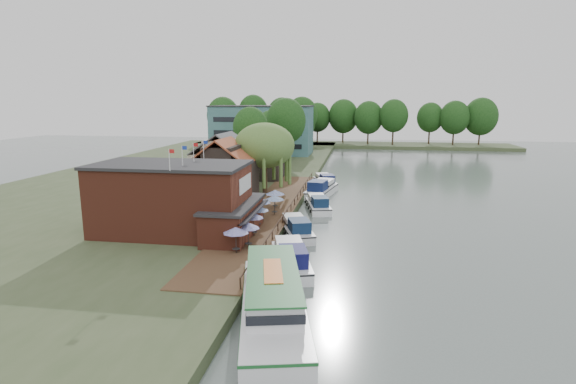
# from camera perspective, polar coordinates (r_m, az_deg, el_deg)

# --- Properties ---
(ground) EXTENTS (260.00, 260.00, 0.00)m
(ground) POSITION_cam_1_polar(r_m,az_deg,el_deg) (45.81, 5.07, -6.89)
(ground) COLOR #54615C
(ground) RESTS_ON ground
(land_bank) EXTENTS (50.00, 140.00, 1.00)m
(land_bank) POSITION_cam_1_polar(r_m,az_deg,el_deg) (86.14, -13.47, 1.90)
(land_bank) COLOR #384728
(land_bank) RESTS_ON ground
(quay_deck) EXTENTS (6.00, 50.00, 0.10)m
(quay_deck) POSITION_cam_1_polar(r_m,az_deg,el_deg) (56.10, -2.34, -2.29)
(quay_deck) COLOR #47301E
(quay_deck) RESTS_ON land_bank
(quay_rail) EXTENTS (0.20, 49.00, 1.00)m
(quay_rail) POSITION_cam_1_polar(r_m,az_deg,el_deg) (56.01, 0.46, -1.83)
(quay_rail) COLOR black
(quay_rail) RESTS_ON land_bank
(pub) EXTENTS (20.00, 11.00, 7.30)m
(pub) POSITION_cam_1_polar(r_m,az_deg,el_deg) (46.66, -12.33, -0.85)
(pub) COLOR maroon
(pub) RESTS_ON land_bank
(hotel_block) EXTENTS (25.40, 12.40, 12.30)m
(hotel_block) POSITION_cam_1_polar(r_m,az_deg,el_deg) (116.31, -3.28, 7.92)
(hotel_block) COLOR #38666B
(hotel_block) RESTS_ON land_bank
(cottage_a) EXTENTS (8.60, 7.60, 8.50)m
(cottage_a) POSITION_cam_1_polar(r_m,az_deg,el_deg) (60.80, -8.11, 2.72)
(cottage_a) COLOR black
(cottage_a) RESTS_ON land_bank
(cottage_b) EXTENTS (9.60, 8.60, 8.50)m
(cottage_b) POSITION_cam_1_polar(r_m,az_deg,el_deg) (71.14, -8.06, 3.99)
(cottage_b) COLOR beige
(cottage_b) RESTS_ON land_bank
(cottage_c) EXTENTS (7.60, 7.60, 8.50)m
(cottage_c) POSITION_cam_1_polar(r_m,az_deg,el_deg) (78.76, -3.34, 4.81)
(cottage_c) COLOR black
(cottage_c) RESTS_ON land_bank
(willow) EXTENTS (8.60, 8.60, 10.43)m
(willow) POSITION_cam_1_polar(r_m,az_deg,el_deg) (64.33, -2.98, 4.16)
(willow) COLOR #476B2D
(willow) RESTS_ON land_bank
(umbrella_0) EXTENTS (2.33, 2.33, 2.38)m
(umbrella_0) POSITION_cam_1_polar(r_m,az_deg,el_deg) (40.37, -6.62, -6.07)
(umbrella_0) COLOR #1F1A91
(umbrella_0) RESTS_ON quay_deck
(umbrella_1) EXTENTS (2.13, 2.13, 2.38)m
(umbrella_1) POSITION_cam_1_polar(r_m,az_deg,el_deg) (41.71, -5.05, -5.46)
(umbrella_1) COLOR navy
(umbrella_1) RESTS_ON quay_deck
(umbrella_2) EXTENTS (2.03, 2.03, 2.38)m
(umbrella_2) POSITION_cam_1_polar(r_m,az_deg,el_deg) (45.20, -4.38, -4.10)
(umbrella_2) COLOR navy
(umbrella_2) RESTS_ON quay_deck
(umbrella_3) EXTENTS (2.43, 2.43, 2.38)m
(umbrella_3) POSITION_cam_1_polar(r_m,az_deg,el_deg) (48.18, -3.87, -3.11)
(umbrella_3) COLOR navy
(umbrella_3) RESTS_ON quay_deck
(umbrella_4) EXTENTS (2.16, 2.16, 2.38)m
(umbrella_4) POSITION_cam_1_polar(r_m,az_deg,el_deg) (51.69, -3.38, -2.09)
(umbrella_4) COLOR navy
(umbrella_4) RESTS_ON quay_deck
(umbrella_5) EXTENTS (2.33, 2.33, 2.38)m
(umbrella_5) POSITION_cam_1_polar(r_m,az_deg,el_deg) (53.30, -1.71, -1.66)
(umbrella_5) COLOR #1B4A94
(umbrella_5) RESTS_ON quay_deck
(umbrella_6) EXTENTS (2.46, 2.46, 2.38)m
(umbrella_6) POSITION_cam_1_polar(r_m,az_deg,el_deg) (56.38, -1.65, -0.92)
(umbrella_6) COLOR navy
(umbrella_6) RESTS_ON quay_deck
(cruiser_0) EXTENTS (5.68, 10.49, 2.43)m
(cruiser_0) POSITION_cam_1_polar(r_m,az_deg,el_deg) (39.62, 0.36, -7.97)
(cruiser_0) COLOR white
(cruiser_0) RESTS_ON ground
(cruiser_1) EXTENTS (5.88, 9.69, 2.21)m
(cruiser_1) POSITION_cam_1_polar(r_m,az_deg,el_deg) (48.92, 1.05, -4.29)
(cruiser_1) COLOR silver
(cruiser_1) RESTS_ON ground
(cruiser_2) EXTENTS (4.96, 9.47, 2.16)m
(cruiser_2) POSITION_cam_1_polar(r_m,az_deg,el_deg) (60.35, 3.84, -1.29)
(cruiser_2) COLOR white
(cruiser_2) RESTS_ON ground
(cruiser_3) EXTENTS (5.34, 11.14, 2.62)m
(cruiser_3) POSITION_cam_1_polar(r_m,az_deg,el_deg) (69.72, 4.25, 0.64)
(cruiser_3) COLOR white
(cruiser_3) RESTS_ON ground
(cruiser_4) EXTENTS (5.72, 9.86, 2.25)m
(cruiser_4) POSITION_cam_1_polar(r_m,az_deg,el_deg) (77.43, 4.71, 1.59)
(cruiser_4) COLOR white
(cruiser_4) RESTS_ON ground
(tour_boat) EXTENTS (7.48, 15.66, 3.30)m
(tour_boat) POSITION_cam_1_polar(r_m,az_deg,el_deg) (30.57, -1.88, -13.21)
(tour_boat) COLOR silver
(tour_boat) RESTS_ON ground
(swan) EXTENTS (0.44, 0.44, 0.44)m
(swan) POSITION_cam_1_polar(r_m,az_deg,el_deg) (33.67, 1.13, -13.46)
(swan) COLOR white
(swan) RESTS_ON ground
(bank_tree_0) EXTENTS (6.68, 6.68, 12.34)m
(bank_tree_0) POSITION_cam_1_polar(r_m,az_deg,el_deg) (86.55, -4.76, 6.67)
(bank_tree_0) COLOR #143811
(bank_tree_0) RESTS_ON land_bank
(bank_tree_1) EXTENTS (8.20, 8.20, 14.02)m
(bank_tree_1) POSITION_cam_1_polar(r_m,az_deg,el_deg) (94.10, -0.24, 7.61)
(bank_tree_1) COLOR #143811
(bank_tree_1) RESTS_ON land_bank
(bank_tree_2) EXTENTS (6.83, 6.83, 11.36)m
(bank_tree_2) POSITION_cam_1_polar(r_m,az_deg,el_deg) (105.16, -2.15, 7.29)
(bank_tree_2) COLOR #143811
(bank_tree_2) RESTS_ON land_bank
(bank_tree_3) EXTENTS (8.55, 8.55, 14.55)m
(bank_tree_3) POSITION_cam_1_polar(r_m,az_deg,el_deg) (124.07, 1.77, 8.68)
(bank_tree_3) COLOR #143811
(bank_tree_3) RESTS_ON land_bank
(bank_tree_4) EXTENTS (7.03, 7.03, 10.98)m
(bank_tree_4) POSITION_cam_1_polar(r_m,az_deg,el_deg) (129.20, 1.90, 8.00)
(bank_tree_4) COLOR #143811
(bank_tree_4) RESTS_ON land_bank
(bank_tree_5) EXTENTS (6.99, 6.99, 12.30)m
(bank_tree_5) POSITION_cam_1_polar(r_m,az_deg,el_deg) (140.61, 1.53, 8.55)
(bank_tree_5) COLOR #143811
(bank_tree_5) RESTS_ON land_bank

